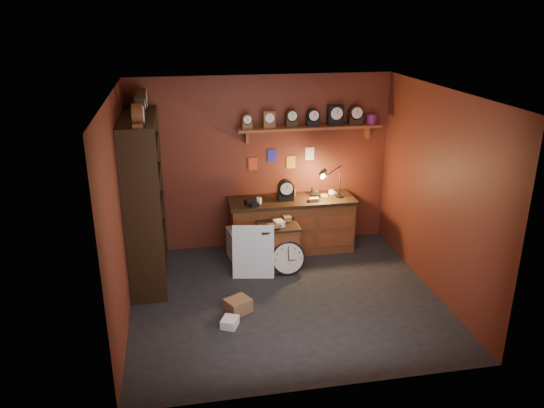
{
  "coord_description": "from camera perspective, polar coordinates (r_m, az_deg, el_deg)",
  "views": [
    {
      "loc": [
        -1.29,
        -6.01,
        3.61
      ],
      "look_at": [
        -0.12,
        0.35,
        1.21
      ],
      "focal_mm": 35.0,
      "sensor_mm": 36.0,
      "label": 1
    }
  ],
  "objects": [
    {
      "name": "low_cabinet",
      "position": [
        7.79,
        0.68,
        -4.29
      ],
      "size": [
        0.6,
        0.51,
        0.75
      ],
      "rotation": [
        0.0,
        0.0,
        0.03
      ],
      "color": "brown",
      "rests_on": "ground"
    },
    {
      "name": "room_shell",
      "position": [
        6.55,
        1.77,
        3.54
      ],
      "size": [
        4.02,
        3.62,
        2.71
      ],
      "color": "maroon",
      "rests_on": "ground"
    },
    {
      "name": "floor_box_c",
      "position": [
        7.83,
        -1.16,
        -6.33
      ],
      "size": [
        0.33,
        0.31,
        0.2
      ],
      "primitive_type": "cube",
      "rotation": [
        0.0,
        0.0,
        0.46
      ],
      "color": "brown",
      "rests_on": "ground"
    },
    {
      "name": "mini_fridge",
      "position": [
        8.12,
        -3.09,
        -4.3
      ],
      "size": [
        0.5,
        0.51,
        0.46
      ],
      "rotation": [
        0.0,
        0.0,
        0.14
      ],
      "color": "silver",
      "rests_on": "ground"
    },
    {
      "name": "big_round_clock",
      "position": [
        7.63,
        1.71,
        -5.83
      ],
      "size": [
        0.5,
        0.17,
        0.5
      ],
      "color": "black",
      "rests_on": "ground"
    },
    {
      "name": "floor_box_b",
      "position": [
        6.56,
        -4.55,
        -12.57
      ],
      "size": [
        0.25,
        0.27,
        0.11
      ],
      "primitive_type": "cube",
      "rotation": [
        0.0,
        0.0,
        -0.43
      ],
      "color": "white",
      "rests_on": "ground"
    },
    {
      "name": "white_panel",
      "position": [
        7.68,
        -1.99,
        -7.74
      ],
      "size": [
        0.61,
        0.26,
        0.78
      ],
      "primitive_type": "cube",
      "rotation": [
        -0.17,
        0.0,
        -0.18
      ],
      "color": "silver",
      "rests_on": "ground"
    },
    {
      "name": "workbench",
      "position": [
        8.3,
        2.11,
        -1.91
      ],
      "size": [
        1.95,
        0.66,
        1.36
      ],
      "color": "brown",
      "rests_on": "ground"
    },
    {
      "name": "floor",
      "position": [
        7.13,
        1.45,
        -10.09
      ],
      "size": [
        4.0,
        4.0,
        0.0
      ],
      "primitive_type": "plane",
      "color": "black",
      "rests_on": "ground"
    },
    {
      "name": "floor_box_a",
      "position": [
        6.81,
        -3.67,
        -10.84
      ],
      "size": [
        0.38,
        0.36,
        0.18
      ],
      "primitive_type": "cube",
      "rotation": [
        0.0,
        0.0,
        0.49
      ],
      "color": "brown",
      "rests_on": "ground"
    },
    {
      "name": "shelving_unit",
      "position": [
        7.4,
        -13.79,
        1.14
      ],
      "size": [
        0.47,
        1.6,
        2.58
      ],
      "color": "black",
      "rests_on": "ground"
    }
  ]
}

